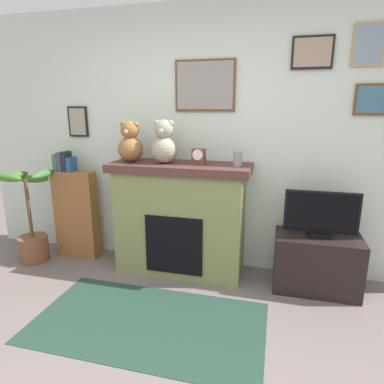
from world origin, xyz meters
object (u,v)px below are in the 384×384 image
Objects in this scene: television at (321,215)px; teddy_bear_grey at (164,144)px; fireplace at (181,218)px; mantel_clock at (199,157)px; potted_plant at (31,227)px; tv_stand at (316,263)px; teddy_bear_brown at (130,143)px; candle_jar at (238,159)px; bookshelf at (76,211)px.

teddy_bear_grey reaches higher than television.
fireplace is 9.28× the size of mantel_clock.
potted_plant reaches higher than tv_stand.
mantel_clock is 0.37× the size of teddy_bear_brown.
tv_stand is 0.46m from television.
teddy_bear_grey is (-0.70, -0.00, 0.12)m from candle_jar.
candle_jar is 0.71m from teddy_bear_grey.
candle_jar is 0.94× the size of mantel_clock.
fireplace is at bearing 7.02° from teddy_bear_grey.
fireplace is 3.31× the size of teddy_bear_grey.
fireplace reaches higher than potted_plant.
television is at bearing -2.30° from bookshelf.
television is at bearing 2.80° from potted_plant.
fireplace is 0.65m from mantel_clock.
candle_jar is (-0.75, 0.04, 0.93)m from tv_stand.
fireplace is 0.89m from teddy_bear_brown.
bookshelf is 1.56m from mantel_clock.
mantel_clock reaches higher than tv_stand.
teddy_bear_brown is (-1.81, 0.05, 0.57)m from television.
potted_plant is at bearing -148.44° from bookshelf.
candle_jar is (-0.75, 0.05, 0.46)m from television.
television is at bearing -90.00° from tv_stand.
potted_plant is 2.55× the size of teddy_bear_brown.
fireplace is at bearing 178.17° from candle_jar.
fireplace is at bearing 7.28° from potted_plant.
teddy_bear_brown is at bearing 180.00° from teddy_bear_grey.
tv_stand is 5.09× the size of mantel_clock.
fireplace is 3.44× the size of teddy_bear_brown.
bookshelf is 2.54m from television.
mantel_clock is (1.81, 0.19, 0.80)m from potted_plant.
teddy_bear_grey is at bearing 7.30° from potted_plant.
teddy_bear_brown is (0.72, -0.06, 0.77)m from bookshelf.
fireplace is 0.75m from teddy_bear_grey.
teddy_bear_grey reaches higher than potted_plant.
bookshelf is at bearing 175.54° from teddy_bear_brown.
teddy_bear_brown is at bearing -4.46° from bookshelf.
fireplace is at bearing -1.78° from bookshelf.
potted_plant is 6.89× the size of mantel_clock.
potted_plant is 1.99m from mantel_clock.
tv_stand is 1.46m from mantel_clock.
television is at bearing -1.43° from teddy_bear_brown.
candle_jar is (2.17, 0.19, 0.80)m from potted_plant.
television is 1.52× the size of teddy_bear_grey.
teddy_bear_grey is at bearing 178.28° from tv_stand.
potted_plant is (-0.40, -0.24, -0.13)m from bookshelf.
tv_stand is at bearing 90.00° from television.
tv_stand is 1.81× the size of teddy_bear_grey.
fireplace is 1.22m from bookshelf.
tv_stand is at bearing -2.18° from mantel_clock.
candle_jar reaches higher than bookshelf.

